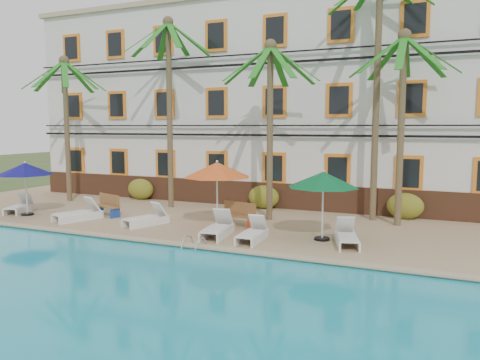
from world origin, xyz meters
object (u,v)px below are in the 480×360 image
at_px(palm_c, 270,105).
at_px(umbrella_green, 323,180).
at_px(lounger_f, 347,236).
at_px(bench_left, 108,205).
at_px(lounger_a, 20,206).
at_px(bench_right, 239,214).
at_px(lounger_b, 79,213).
at_px(palm_a, 66,108).
at_px(lounger_d, 218,228).
at_px(palm_b, 169,88).
at_px(umbrella_red, 217,170).
at_px(umbrella_blue, 25,169).
at_px(palm_e, 402,101).
at_px(lounger_e, 252,233).
at_px(lounger_c, 147,218).
at_px(palm_d, 378,64).
at_px(pool_ladder, 194,247).

height_order(palm_c, umbrella_green, palm_c).
xyz_separation_m(lounger_f, bench_left, (-10.46, 0.95, 0.19)).
distance_m(lounger_a, bench_right, 10.31).
bearing_deg(lounger_f, lounger_b, -178.29).
height_order(palm_a, lounger_d, palm_a).
relative_size(palm_b, bench_right, 5.68).
height_order(umbrella_red, lounger_d, umbrella_red).
xyz_separation_m(palm_a, lounger_b, (4.02, -3.73, -4.47)).
relative_size(umbrella_blue, umbrella_red, 0.91).
bearing_deg(palm_a, bench_right, -11.45).
bearing_deg(bench_right, palm_e, 24.83).
distance_m(palm_a, umbrella_green, 14.64).
distance_m(lounger_d, lounger_e, 1.38).
xyz_separation_m(lounger_c, lounger_f, (7.82, -0.01, 0.00)).
relative_size(umbrella_red, umbrella_green, 1.07).
height_order(palm_d, pool_ladder, palm_d).
bearing_deg(lounger_a, lounger_c, 0.12).
bearing_deg(palm_a, palm_e, 1.67).
distance_m(bench_right, pool_ladder, 3.57).
distance_m(lounger_c, pool_ladder, 4.09).
xyz_separation_m(umbrella_green, bench_left, (-9.56, 0.59, -1.59)).
height_order(umbrella_blue, umbrella_red, umbrella_red).
distance_m(umbrella_blue, umbrella_red, 8.83).
relative_size(palm_d, umbrella_blue, 4.30).
xyz_separation_m(umbrella_green, lounger_c, (-6.91, -0.35, -1.78)).
xyz_separation_m(palm_d, bench_left, (-10.66, -3.65, -5.86)).
xyz_separation_m(bench_left, pool_ladder, (6.03, -3.22, -0.47)).
relative_size(palm_c, lounger_c, 3.77).
bearing_deg(palm_b, umbrella_blue, -137.17).
xyz_separation_m(umbrella_red, lounger_d, (0.64, -1.27, -1.91)).
xyz_separation_m(palm_b, bench_left, (-1.31, -3.02, -5.17)).
xyz_separation_m(palm_a, palm_c, (11.20, -0.45, -0.04)).
distance_m(palm_a, bench_right, 11.60).
bearing_deg(umbrella_green, palm_a, 167.77).
bearing_deg(palm_a, lounger_b, -42.85).
distance_m(lounger_e, bench_right, 2.44).
bearing_deg(lounger_a, palm_a, 95.56).
bearing_deg(palm_a, umbrella_green, -12.23).
height_order(umbrella_green, lounger_e, umbrella_green).
xyz_separation_m(umbrella_blue, bench_right, (9.40, 1.61, -1.54)).
height_order(umbrella_green, lounger_a, umbrella_green).
relative_size(lounger_c, pool_ladder, 2.62).
bearing_deg(lounger_b, palm_e, 19.03).
relative_size(palm_a, lounger_c, 3.81).
height_order(umbrella_blue, lounger_b, umbrella_blue).
bearing_deg(umbrella_blue, bench_right, 9.73).
height_order(palm_c, bench_left, palm_c).
distance_m(palm_c, lounger_f, 6.53).
distance_m(umbrella_green, lounger_b, 10.21).
bearing_deg(lounger_c, lounger_b, -173.93).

